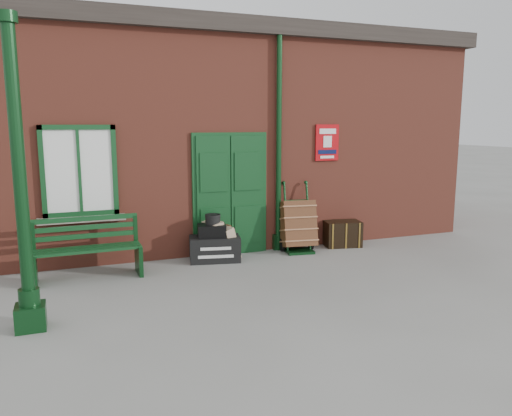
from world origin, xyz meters
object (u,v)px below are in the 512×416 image
houdini_trunk (215,249)px  porter_trolley (297,225)px  dark_trunk (342,234)px  bench (87,247)px

houdini_trunk → porter_trolley: (1.68, 0.12, 0.28)m
porter_trolley → dark_trunk: (1.00, 0.02, -0.25)m
houdini_trunk → porter_trolley: 1.71m
bench → dark_trunk: size_ratio=2.33×
houdini_trunk → porter_trolley: size_ratio=0.68×
houdini_trunk → dark_trunk: dark_trunk is taller
bench → porter_trolley: size_ratio=1.25×
houdini_trunk → dark_trunk: size_ratio=1.27×
houdini_trunk → dark_trunk: 2.69m
houdini_trunk → dark_trunk: (2.69, 0.15, 0.03)m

